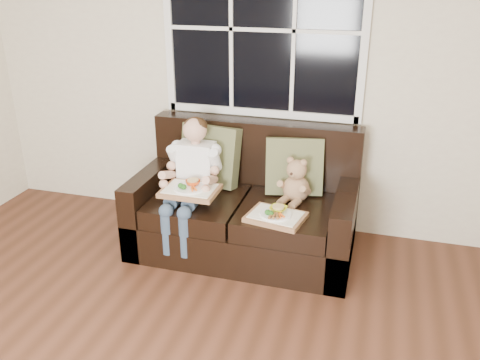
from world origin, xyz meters
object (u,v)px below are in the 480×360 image
(tray_left, at_px, (190,189))
(tray_right, at_px, (276,216))
(teddy_bear, at_px, (296,183))
(child, at_px, (192,171))
(loveseat, at_px, (246,211))

(tray_left, xyz_separation_m, tray_right, (0.67, -0.06, -0.10))
(teddy_bear, relative_size, tray_left, 0.87)
(child, bearing_deg, tray_right, -16.98)
(loveseat, bearing_deg, tray_left, -141.37)
(tray_right, bearing_deg, child, 173.44)
(child, xyz_separation_m, teddy_bear, (0.79, 0.13, -0.06))
(loveseat, bearing_deg, tray_right, -47.22)
(child, distance_m, tray_right, 0.76)
(loveseat, xyz_separation_m, teddy_bear, (0.39, 0.00, 0.28))
(loveseat, xyz_separation_m, child, (-0.40, -0.12, 0.35))
(tray_right, bearing_deg, tray_left, -174.53)
(loveseat, distance_m, teddy_bear, 0.48)
(teddy_bear, height_order, tray_right, teddy_bear)
(teddy_bear, bearing_deg, loveseat, -164.06)
(child, height_order, teddy_bear, child)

